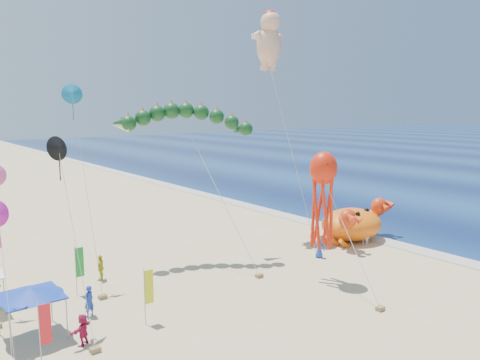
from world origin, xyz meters
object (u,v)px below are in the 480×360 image
cherub_kite (270,39)px  canopy_blue (31,292)px  crab_inflatable (352,223)px  octopus_kite (323,192)px  dragon_kite (186,123)px

cherub_kite → canopy_blue: 28.51m
crab_inflatable → canopy_blue: crab_inflatable is taller
octopus_kite → canopy_blue: (-17.86, 3.56, -3.67)m
crab_inflatable → octopus_kite: 11.70m
cherub_kite → crab_inflatable: bearing=-53.6°
crab_inflatable → dragon_kite: dragon_kite is taller
crab_inflatable → dragon_kite: (-14.33, 4.64, 9.04)m
canopy_blue → dragon_kite: bearing=24.6°
cherub_kite → canopy_blue: bearing=-161.6°
dragon_kite → canopy_blue: bearing=-155.4°
canopy_blue → cherub_kite: bearing=18.4°
cherub_kite → octopus_kite: 16.83m
cherub_kite → octopus_kite: (-4.99, -11.14, -11.59)m
dragon_kite → cherub_kite: cherub_kite is taller
octopus_kite → crab_inflatable: bearing=27.2°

